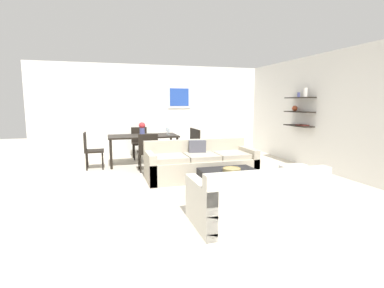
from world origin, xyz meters
TOP-DOWN VIEW (x-y plane):
  - ground_plane at (0.00, 0.00)m, footprint 18.00×18.00m
  - back_wall_unit at (0.30, 3.53)m, footprint 8.40×0.09m
  - right_wall_shelf_unit at (3.03, 0.61)m, footprint 0.34×8.20m
  - sofa_beige at (0.08, 0.34)m, footprint 2.28×0.90m
  - loveseat_white at (0.07, -2.06)m, footprint 1.66×0.90m
  - coffee_table at (0.29, -0.78)m, footprint 1.01×0.91m
  - decorative_bowl at (0.30, -0.79)m, footprint 0.32×0.32m
  - dining_table at (-0.90, 2.07)m, footprint 1.74×0.87m
  - dining_chair_right_far at (0.38, 2.26)m, footprint 0.44×0.44m
  - dining_chair_left_near at (-2.18, 1.87)m, footprint 0.44×0.44m
  - dining_chair_right_near at (0.38, 1.87)m, footprint 0.44×0.44m
  - dining_chair_head at (-0.90, 2.91)m, footprint 0.44×0.44m
  - dining_chair_foot at (-0.90, 1.23)m, footprint 0.44×0.44m
  - wine_glass_right_near at (-0.25, 1.96)m, footprint 0.07×0.07m
  - wine_glass_head at (-0.90, 2.44)m, footprint 0.07×0.07m
  - wine_glass_right_far at (-0.25, 2.18)m, footprint 0.08×0.08m
  - centerpiece_vase at (-0.93, 2.01)m, footprint 0.16×0.16m

SIDE VIEW (x-z plane):
  - ground_plane at x=0.00m, z-range 0.00..0.00m
  - coffee_table at x=0.29m, z-range 0.00..0.38m
  - sofa_beige at x=0.08m, z-range -0.10..0.68m
  - loveseat_white at x=0.07m, z-range -0.10..0.68m
  - decorative_bowl at x=0.30m, z-range 0.38..0.44m
  - dining_chair_right_far at x=0.38m, z-range 0.06..0.94m
  - dining_chair_left_near at x=-2.18m, z-range 0.06..0.94m
  - dining_chair_right_near at x=0.38m, z-range 0.06..0.94m
  - dining_chair_head at x=-0.90m, z-range 0.06..0.94m
  - dining_chair_foot at x=-0.90m, z-range 0.06..0.94m
  - dining_table at x=-0.90m, z-range 0.30..1.05m
  - wine_glass_right_near at x=-0.25m, z-range 0.78..0.92m
  - wine_glass_right_far at x=-0.25m, z-range 0.78..0.95m
  - wine_glass_head at x=-0.90m, z-range 0.78..0.96m
  - centerpiece_vase at x=-0.93m, z-range 0.77..1.11m
  - right_wall_shelf_unit at x=3.03m, z-range 0.00..2.70m
  - back_wall_unit at x=0.30m, z-range 0.00..2.70m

